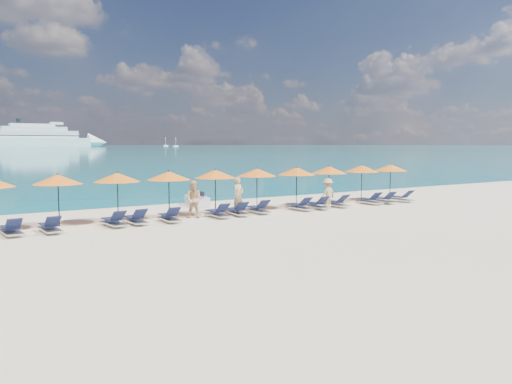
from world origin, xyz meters
TOP-DOWN VIEW (x-y plane):
  - ground at (0.00, 0.00)m, footprint 1400.00×1400.00m
  - cruise_ship at (83.67, 565.70)m, footprint 127.24×25.21m
  - sailboat_near at (223.16, 579.77)m, footprint 6.20×2.07m
  - sailboat_far at (200.36, 492.48)m, footprint 5.80×1.93m
  - jetski at (-0.55, 8.51)m, footprint 1.10×2.30m
  - beachgoer_a at (-0.20, 4.37)m, footprint 0.79×0.65m
  - beachgoer_b at (-2.79, 4.03)m, footprint 1.00×0.93m
  - beachgoer_c at (4.89, 3.48)m, footprint 1.14×0.68m
  - umbrella_1 at (-8.68, 5.02)m, footprint 2.10×2.10m
  - umbrella_2 at (-6.16, 4.97)m, footprint 2.10×2.10m
  - umbrella_3 at (-3.72, 4.87)m, footprint 2.10×2.10m
  - umbrella_4 at (-1.24, 4.87)m, footprint 2.10×2.10m
  - umbrella_5 at (1.26, 4.94)m, footprint 2.10×2.10m
  - umbrella_6 at (3.71, 4.74)m, footprint 2.10×2.10m
  - umbrella_7 at (6.12, 4.84)m, footprint 2.10×2.10m
  - umbrella_8 at (8.80, 4.96)m, footprint 2.10×2.10m
  - umbrella_9 at (11.20, 4.90)m, footprint 2.10×2.10m
  - lounger_1 at (-10.68, 3.69)m, footprint 0.77×1.75m
  - lounger_2 at (-9.31, 3.55)m, footprint 0.72×1.73m
  - lounger_3 at (-6.73, 3.69)m, footprint 0.79×1.75m
  - lounger_4 at (-5.74, 3.79)m, footprint 0.70×1.73m
  - lounger_5 at (-4.24, 3.62)m, footprint 0.69×1.72m
  - lounger_6 at (-1.76, 3.65)m, footprint 0.64×1.71m
  - lounger_7 at (-0.62, 3.74)m, footprint 0.78×1.75m
  - lounger_8 at (0.65, 3.86)m, footprint 0.66×1.71m
  - lounger_9 at (3.16, 3.72)m, footprint 0.66×1.71m
  - lounger_10 at (4.24, 3.61)m, footprint 0.64×1.71m
  - lounger_11 at (5.70, 3.68)m, footprint 0.73×1.74m
  - lounger_12 at (8.23, 3.69)m, footprint 0.71×1.73m
  - lounger_13 at (9.22, 3.50)m, footprint 0.75×1.74m
  - lounger_14 at (10.72, 3.55)m, footprint 0.74×1.74m

SIDE VIEW (x-z plane):
  - ground at x=0.00m, z-range 0.00..0.00m
  - lounger_1 at x=-10.68m, z-range -0.09..0.56m
  - lounger_2 at x=-9.31m, z-range -0.09..0.56m
  - lounger_3 at x=-6.73m, z-range -0.09..0.56m
  - lounger_4 at x=-5.74m, z-range -0.09..0.56m
  - lounger_5 at x=-4.24m, z-range -0.09..0.56m
  - lounger_6 at x=-1.76m, z-range -0.09..0.56m
  - lounger_7 at x=-0.62m, z-range -0.09..0.56m
  - lounger_8 at x=0.65m, z-range -0.09..0.56m
  - lounger_9 at x=3.16m, z-range -0.09..0.56m
  - lounger_10 at x=4.24m, z-range -0.09..0.56m
  - lounger_11 at x=5.70m, z-range -0.09..0.56m
  - lounger_12 at x=8.23m, z-range -0.09..0.56m
  - lounger_13 at x=9.22m, z-range -0.09..0.56m
  - lounger_14 at x=10.72m, z-range -0.09..0.56m
  - jetski at x=-0.55m, z-range -0.07..0.72m
  - beachgoer_c at x=4.89m, z-range 0.00..1.65m
  - beachgoer_b at x=-2.79m, z-range 0.00..1.80m
  - beachgoer_a at x=-0.20m, z-range 0.00..1.86m
  - sailboat_far at x=200.36m, z-range -4.23..6.41m
  - sailboat_near at x=223.16m, z-range -4.51..6.85m
  - umbrella_1 at x=-8.68m, z-range 0.88..3.16m
  - umbrella_2 at x=-6.16m, z-range 0.88..3.16m
  - umbrella_3 at x=-3.72m, z-range 0.88..3.16m
  - umbrella_4 at x=-1.24m, z-range 0.88..3.16m
  - umbrella_5 at x=1.26m, z-range 0.88..3.16m
  - umbrella_6 at x=3.71m, z-range 0.88..3.16m
  - umbrella_7 at x=6.12m, z-range 0.88..3.16m
  - umbrella_8 at x=8.80m, z-range 0.88..3.16m
  - umbrella_9 at x=11.20m, z-range 0.88..3.16m
  - cruise_ship at x=83.67m, z-range -8.45..26.78m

